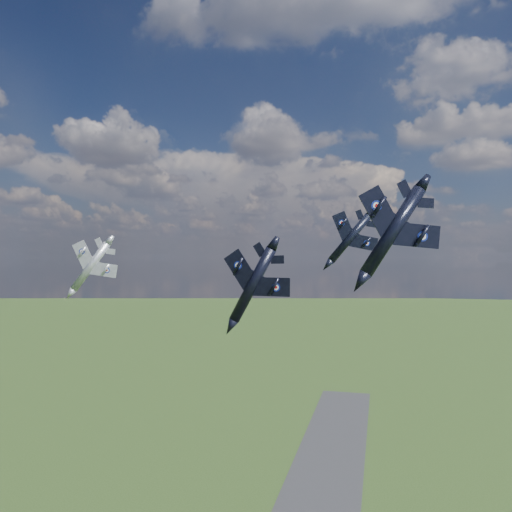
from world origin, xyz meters
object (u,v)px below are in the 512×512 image
(jet_left_silver, at_px, (91,266))
(jet_high_navy, at_px, (350,238))
(jet_right_navy, at_px, (393,231))
(jet_lead_navy, at_px, (253,285))

(jet_left_silver, bearing_deg, jet_high_navy, -7.24)
(jet_right_navy, bearing_deg, jet_left_silver, 137.79)
(jet_lead_navy, height_order, jet_right_navy, jet_right_navy)
(jet_high_navy, bearing_deg, jet_left_silver, 175.89)
(jet_right_navy, height_order, jet_left_silver, jet_right_navy)
(jet_lead_navy, distance_m, jet_left_silver, 39.30)
(jet_left_silver, bearing_deg, jet_right_navy, -37.64)
(jet_right_navy, bearing_deg, jet_high_navy, 85.25)
(jet_lead_navy, relative_size, jet_high_navy, 1.10)
(jet_lead_navy, bearing_deg, jet_right_navy, -21.65)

